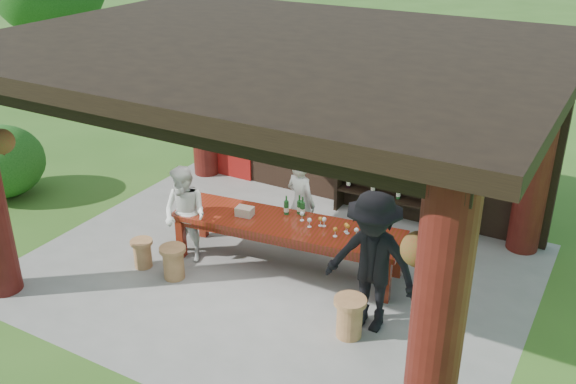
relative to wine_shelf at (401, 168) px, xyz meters
The scene contains 14 objects.
ground 2.85m from the wine_shelf, 112.88° to the right, with size 90.00×90.00×0.00m, color #2D5119.
pavilion 2.54m from the wine_shelf, 117.38° to the right, with size 7.50×6.00×3.60m.
wine_shelf is the anchor object (origin of this frame).
tasting_table 2.48m from the wine_shelf, 112.55° to the right, with size 3.63×1.35×0.75m.
stool_near_left 4.12m from the wine_shelf, 123.41° to the right, with size 0.39×0.39×0.52m.
stool_near_right 3.50m from the wine_shelf, 79.52° to the right, with size 0.43×0.43×0.56m.
stool_far_left 4.48m from the wine_shelf, 130.25° to the right, with size 0.34×0.34×0.45m.
host 1.92m from the wine_shelf, 124.48° to the right, with size 0.55×0.36×1.51m, color beige.
guest_woman 3.72m from the wine_shelf, 130.35° to the right, with size 0.75×0.58×1.54m, color silver.
guest_man 3.14m from the wine_shelf, 76.01° to the right, with size 1.26×0.72×1.95m, color black.
table_bottles 2.17m from the wine_shelf, 115.95° to the right, with size 0.32×0.20×0.31m.
table_glasses 2.17m from the wine_shelf, 97.34° to the right, with size 0.99×0.27×0.15m.
napkin_basket 2.88m from the wine_shelf, 124.20° to the right, with size 0.26×0.18×0.14m, color #BF6672.
shrubs 2.64m from the wine_shelf, 77.90° to the right, with size 14.08×9.45×1.36m.
Camera 1 is at (4.32, -7.22, 5.23)m, focal length 40.00 mm.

